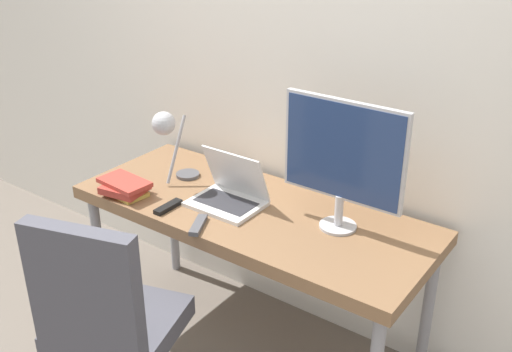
{
  "coord_description": "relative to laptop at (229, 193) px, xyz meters",
  "views": [
    {
      "loc": [
        1.39,
        -1.56,
        2.03
      ],
      "look_at": [
        0.05,
        0.3,
        0.95
      ],
      "focal_mm": 42.0,
      "sensor_mm": 36.0,
      "label": 1
    }
  ],
  "objects": [
    {
      "name": "wall_back",
      "position": [
        0.1,
        0.42,
        0.48
      ],
      "size": [
        8.0,
        0.05,
        2.6
      ],
      "color": "silver",
      "rests_on": "ground_plane"
    },
    {
      "name": "monitor",
      "position": [
        0.5,
        0.1,
        0.27
      ],
      "size": [
        0.53,
        0.16,
        0.55
      ],
      "color": "#B7B7BC",
      "rests_on": "desk"
    },
    {
      "name": "media_remote",
      "position": [
        0.02,
        -0.24,
        -0.04
      ],
      "size": [
        0.1,
        0.16,
        0.02
      ],
      "color": "#4C4C51",
      "rests_on": "desk"
    },
    {
      "name": "laptop",
      "position": [
        0.0,
        0.0,
        0.0
      ],
      "size": [
        0.31,
        0.24,
        0.24
      ],
      "color": "silver",
      "rests_on": "desk"
    },
    {
      "name": "desk_lamp",
      "position": [
        -0.34,
        -0.01,
        0.22
      ],
      "size": [
        0.12,
        0.25,
        0.37
      ],
      "color": "#4C4C51",
      "rests_on": "desk"
    },
    {
      "name": "book_stack",
      "position": [
        -0.44,
        -0.21,
        -0.01
      ],
      "size": [
        0.25,
        0.19,
        0.07
      ],
      "color": "gold",
      "rests_on": "desk"
    },
    {
      "name": "game_controller",
      "position": [
        -0.56,
        -0.15,
        -0.03
      ],
      "size": [
        0.14,
        0.1,
        0.04
      ],
      "color": "black",
      "rests_on": "desk"
    },
    {
      "name": "desk",
      "position": [
        0.1,
        0.03,
        -0.12
      ],
      "size": [
        1.64,
        0.66,
        0.77
      ],
      "color": "brown",
      "rests_on": "ground_plane"
    },
    {
      "name": "office_chair",
      "position": [
        -0.05,
        -0.71,
        -0.25
      ],
      "size": [
        0.6,
        0.6,
        1.01
      ],
      "color": "black",
      "rests_on": "ground_plane"
    },
    {
      "name": "tv_remote",
      "position": [
        -0.19,
        -0.2,
        -0.04
      ],
      "size": [
        0.04,
        0.15,
        0.02
      ],
      "color": "black",
      "rests_on": "desk"
    }
  ]
}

